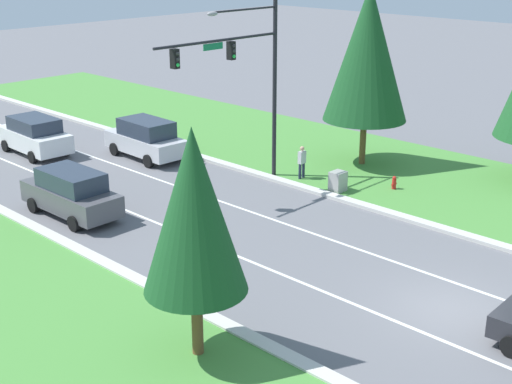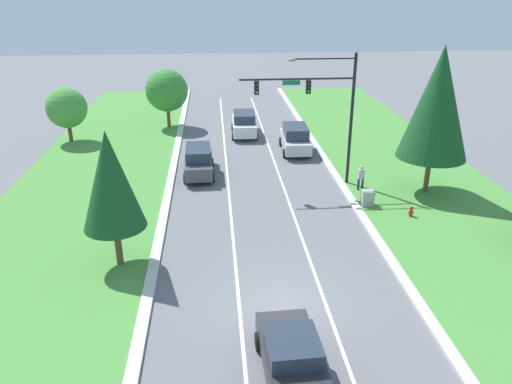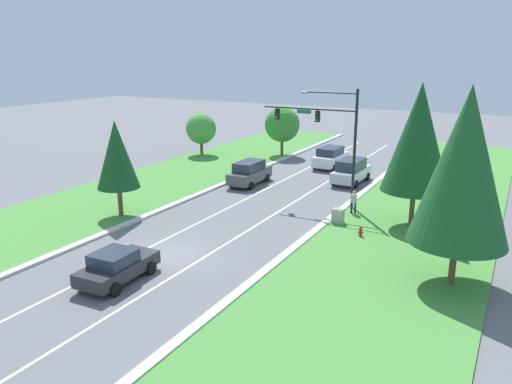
# 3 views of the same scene
# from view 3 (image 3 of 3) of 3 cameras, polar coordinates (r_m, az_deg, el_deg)

# --- Properties ---
(ground_plane) EXTENTS (160.00, 160.00, 0.00)m
(ground_plane) POSITION_cam_3_polar(r_m,az_deg,el_deg) (28.27, -9.67, -7.10)
(ground_plane) COLOR slate
(curb_strip_right) EXTENTS (0.50, 90.00, 0.15)m
(curb_strip_right) POSITION_cam_3_polar(r_m,az_deg,el_deg) (25.39, 0.59, -9.39)
(curb_strip_right) COLOR beige
(curb_strip_right) RESTS_ON ground_plane
(curb_strip_left) EXTENTS (0.50, 90.00, 0.15)m
(curb_strip_left) POSITION_cam_3_polar(r_m,az_deg,el_deg) (31.85, -17.76, -4.87)
(curb_strip_left) COLOR beige
(curb_strip_left) RESTS_ON ground_plane
(grass_verge_right) EXTENTS (10.00, 90.00, 0.08)m
(grass_verge_right) POSITION_cam_3_polar(r_m,az_deg,el_deg) (23.67, 12.15, -11.81)
(grass_verge_right) COLOR #4C8E3D
(grass_verge_right) RESTS_ON ground_plane
(grass_verge_left) EXTENTS (10.00, 90.00, 0.08)m
(grass_verge_left) POSITION_cam_3_polar(r_m,az_deg,el_deg) (35.69, -23.66, -3.33)
(grass_verge_left) COLOR #4C8E3D
(grass_verge_left) RESTS_ON ground_plane
(lane_stripe_inner_left) EXTENTS (0.14, 81.00, 0.01)m
(lane_stripe_inner_left) POSITION_cam_3_polar(r_m,az_deg,el_deg) (29.35, -12.46, -6.39)
(lane_stripe_inner_left) COLOR white
(lane_stripe_inner_left) RESTS_ON ground_plane
(lane_stripe_inner_right) EXTENTS (0.14, 81.00, 0.01)m
(lane_stripe_inner_right) POSITION_cam_3_polar(r_m,az_deg,el_deg) (27.27, -6.65, -7.85)
(lane_stripe_inner_right) COLOR white
(lane_stripe_inner_right) RESTS_ON ground_plane
(traffic_signal_mast) EXTENTS (7.20, 0.41, 8.48)m
(traffic_signal_mast) POSITION_cam_3_polar(r_m,az_deg,el_deg) (36.08, 8.32, 7.11)
(traffic_signal_mast) COLOR black
(traffic_signal_mast) RESTS_ON ground_plane
(white_suv) EXTENTS (2.31, 4.94, 2.03)m
(white_suv) POSITION_cam_3_polar(r_m,az_deg,el_deg) (49.41, 8.51, 3.98)
(white_suv) COLOR white
(white_suv) RESTS_ON ground_plane
(graphite_suv) EXTENTS (2.12, 4.98, 2.02)m
(graphite_suv) POSITION_cam_3_polar(r_m,az_deg,el_deg) (42.42, -0.74, 2.24)
(graphite_suv) COLOR #4C4C51
(graphite_suv) RESTS_ON ground_plane
(silver_suv) EXTENTS (2.31, 5.06, 2.09)m
(silver_suv) POSITION_cam_3_polar(r_m,az_deg,el_deg) (43.64, 10.83, 2.38)
(silver_suv) COLOR silver
(silver_suv) RESTS_ON ground_plane
(charcoal_sedan) EXTENTS (2.25, 4.34, 1.61)m
(charcoal_sedan) POSITION_cam_3_polar(r_m,az_deg,el_deg) (25.43, -15.62, -8.14)
(charcoal_sedan) COLOR #28282D
(charcoal_sedan) RESTS_ON ground_plane
(utility_cabinet) EXTENTS (0.70, 0.60, 1.01)m
(utility_cabinet) POSITION_cam_3_polar(r_m,az_deg,el_deg) (33.08, 9.35, -2.77)
(utility_cabinet) COLOR #9E9E99
(utility_cabinet) RESTS_ON ground_plane
(pedestrian) EXTENTS (0.40, 0.22, 1.69)m
(pedestrian) POSITION_cam_3_polar(r_m,az_deg,el_deg) (35.07, 11.10, -1.06)
(pedestrian) COLOR #232842
(pedestrian) RESTS_ON ground_plane
(fire_hydrant) EXTENTS (0.34, 0.20, 0.70)m
(fire_hydrant) POSITION_cam_3_polar(r_m,az_deg,el_deg) (31.01, 11.87, -4.47)
(fire_hydrant) COLOR red
(fire_hydrant) RESTS_ON ground_plane
(conifer_near_right_tree) EXTENTS (4.57, 4.57, 9.54)m
(conifer_near_right_tree) POSITION_cam_3_polar(r_m,az_deg,el_deg) (24.40, 22.67, 2.75)
(conifer_near_right_tree) COLOR brown
(conifer_near_right_tree) RESTS_ON ground_plane
(oak_near_left_tree) EXTENTS (3.30, 3.30, 4.56)m
(oak_near_left_tree) POSITION_cam_3_polar(r_m,az_deg,el_deg) (54.95, -6.30, 7.19)
(oak_near_left_tree) COLOR brown
(oak_near_left_tree) RESTS_ON ground_plane
(conifer_far_right_tree) EXTENTS (4.22, 4.22, 9.16)m
(conifer_far_right_tree) POSITION_cam_3_polar(r_m,az_deg,el_deg) (32.47, 18.05, 5.90)
(conifer_far_right_tree) COLOR brown
(conifer_far_right_tree) RESTS_ON ground_plane
(oak_far_left_tree) EXTENTS (3.80, 3.80, 5.30)m
(oak_far_left_tree) POSITION_cam_3_polar(r_m,az_deg,el_deg) (54.47, 3.01, 7.71)
(oak_far_left_tree) COLOR brown
(oak_far_left_tree) RESTS_ON ground_plane
(conifer_mid_left_tree) EXTENTS (2.84, 2.84, 6.60)m
(conifer_mid_left_tree) POSITION_cam_3_polar(r_m,az_deg,el_deg) (34.43, -15.63, 4.13)
(conifer_mid_left_tree) COLOR brown
(conifer_mid_left_tree) RESTS_ON ground_plane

